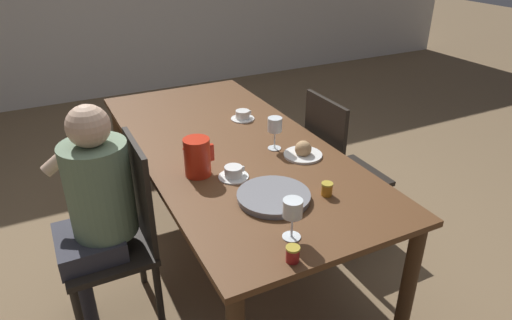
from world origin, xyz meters
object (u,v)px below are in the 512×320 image
Objects in this scene: chair_opposite at (337,168)px; red_pitcher at (197,157)px; wine_glass_water at (275,126)px; jam_jar_amber at (293,253)px; bread_plate at (303,151)px; wine_glass_juice at (293,211)px; person_seated at (94,203)px; teacup_across at (243,116)px; jam_jar_red at (327,188)px; chair_person_side at (122,233)px; serving_tray at (274,196)px; teacup_near_person at (233,173)px.

chair_opposite reaches higher than red_pitcher.
jam_jar_amber is (-0.39, -0.84, -0.10)m from wine_glass_water.
wine_glass_water is at bearing 10.05° from red_pitcher.
bread_plate is 3.30× the size of jam_jar_amber.
chair_opposite is 1.17m from wine_glass_juice.
chair_opposite reaches higher than wine_glass_juice.
person_seated is 0.97m from wine_glass_juice.
jam_jar_red is (-0.05, -0.98, 0.01)m from teacup_across.
bread_plate is at bearing 54.45° from wine_glass_juice.
chair_opposite is 0.62m from wine_glass_water.
chair_person_side is 1.00m from bread_plate.
wine_glass_juice is (0.54, -0.69, 0.38)m from chair_person_side.
jam_jar_red reaches higher than serving_tray.
bread_plate is (0.09, -0.14, -0.11)m from wine_glass_water.
jam_jar_red is (0.30, 0.20, -0.09)m from wine_glass_juice.
chair_person_side is 15.77× the size of jam_jar_amber.
teacup_near_person is (-0.80, -0.23, 0.28)m from chair_opposite.
jam_jar_red is at bearing -106.44° from bread_plate.
teacup_across is (-0.45, 0.41, 0.28)m from chair_opposite.
jam_jar_red is at bearing -44.42° from red_pitcher.
teacup_across is at bearing -61.39° from chair_person_side.
red_pitcher is at bearing -132.46° from teacup_across.
teacup_near_person is at bearing -36.64° from red_pitcher.
wine_glass_juice is at bearing -125.55° from bread_plate.
teacup_near_person and teacup_across have the same top height.
red_pitcher reaches higher than jam_jar_red.
wine_glass_water is at bearing 122.71° from bread_plate.
chair_opposite is at bearing 43.90° from wine_glass_juice.
teacup_near_person is at bearing -73.75° from chair_opposite.
chair_person_side is at bearing 171.91° from red_pitcher.
red_pitcher is at bearing 96.01° from jam_jar_amber.
bread_plate reaches higher than teacup_near_person.
jam_jar_amber is at bearing -145.77° from person_seated.
red_pitcher is 0.48m from wine_glass_water.
jam_jar_red is (-0.49, -0.57, 0.29)m from chair_opposite.
teacup_across is (0.35, 1.17, -0.10)m from wine_glass_juice.
chair_person_side is at bearing 173.07° from bread_plate.
red_pitcher is (-0.94, -0.13, 0.35)m from chair_opposite.
red_pitcher is 0.65m from wine_glass_juice.
red_pitcher is (0.39, -0.06, 0.35)m from chair_person_side.
jam_jar_amber is at bearing -149.84° from chair_person_side.
jam_jar_amber is at bearing -95.35° from teacup_near_person.
wine_glass_juice is at bearing -89.26° from teacup_near_person.
teacup_across is (0.49, 0.54, -0.07)m from red_pitcher.
person_seated is 6.51× the size of wine_glass_water.
serving_tray is at bearing -55.78° from chair_opposite.
teacup_across is at bearing 61.30° from teacup_near_person.
wine_glass_water is 0.55× the size of serving_tray.
red_pitcher is 3.08× the size of jam_jar_amber.
chair_person_side is at bearing -151.39° from teacup_across.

